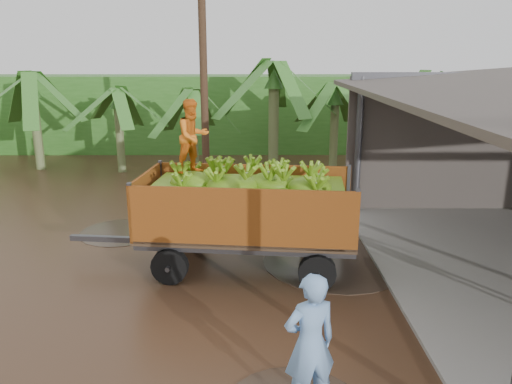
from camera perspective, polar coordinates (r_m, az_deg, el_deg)
The scene contains 6 objects.
ground at distance 9.99m, azimuth -13.63°, elevation -12.41°, with size 100.00×100.00×0.00m, color black.
hedge_north at distance 25.10m, azimuth -10.16°, elevation 8.88°, with size 22.00×3.00×3.60m, color #2D661E.
banana_trailer at distance 10.79m, azimuth -1.10°, elevation -1.84°, with size 6.44×2.68×3.70m.
man_blue at distance 6.78m, azimuth 6.17°, elevation -16.87°, with size 0.72×0.47×1.98m, color #749FD4.
utility_pole at distance 15.95m, azimuth -6.02°, elevation 14.01°, with size 1.20×0.24×8.30m.
banana_plants at distance 17.73m, azimuth -18.90°, elevation 5.76°, with size 24.49×20.31×4.48m.
Camera 1 is at (2.26, -8.57, 4.61)m, focal length 35.00 mm.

